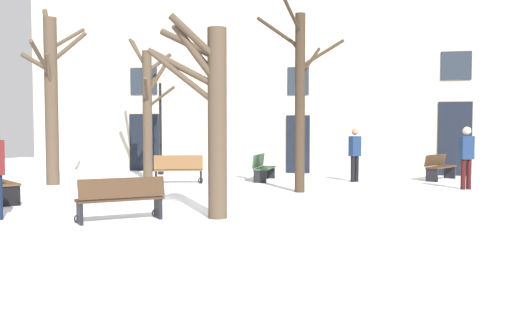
# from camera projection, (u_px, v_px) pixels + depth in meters

# --- Properties ---
(ground_plane) EXTENTS (36.48, 36.48, 0.00)m
(ground_plane) POSITION_uv_depth(u_px,v_px,m) (240.00, 204.00, 13.00)
(ground_plane) COLOR white
(building_facade) EXTENTS (22.80, 0.60, 8.43)m
(building_facade) POSITION_uv_depth(u_px,v_px,m) (295.00, 65.00, 22.04)
(building_facade) COLOR #BCB29E
(building_facade) RESTS_ON ground
(tree_foreground) EXTENTS (2.14, 2.09, 5.00)m
(tree_foreground) POSITION_uv_depth(u_px,v_px,m) (148.00, 107.00, 19.41)
(tree_foreground) COLOR #4C3D2D
(tree_foreground) RESTS_ON ground
(tree_left_of_center) EXTENTS (2.05, 2.90, 5.60)m
(tree_left_of_center) POSITION_uv_depth(u_px,v_px,m) (51.00, 94.00, 17.31)
(tree_left_of_center) COLOR #4C3D2D
(tree_left_of_center) RESTS_ON ground
(tree_center) EXTENTS (2.50, 2.77, 5.12)m
(tree_center) POSITION_uv_depth(u_px,v_px,m) (300.00, 95.00, 15.26)
(tree_center) COLOR #382B1E
(tree_center) RESTS_ON ground
(tree_right_of_center) EXTENTS (1.52, 1.27, 3.87)m
(tree_right_of_center) POSITION_uv_depth(u_px,v_px,m) (212.00, 110.00, 10.78)
(tree_right_of_center) COLOR #4C3D2D
(tree_right_of_center) RESTS_ON ground
(streetlamp) EXTENTS (0.30, 0.30, 3.91)m
(streetlamp) POSITION_uv_depth(u_px,v_px,m) (160.00, 112.00, 21.30)
(streetlamp) COLOR black
(streetlamp) RESTS_ON ground
(bench_by_litter_bin) EXTENTS (1.24, 1.78, 0.88)m
(bench_by_litter_bin) POSITION_uv_depth(u_px,v_px,m) (440.00, 167.00, 19.06)
(bench_by_litter_bin) COLOR #3D2819
(bench_by_litter_bin) RESTS_ON ground
(bench_back_to_back_right) EXTENTS (0.49, 1.86, 0.90)m
(bench_back_to_back_right) POSITION_uv_depth(u_px,v_px,m) (263.00, 167.00, 18.85)
(bench_back_to_back_right) COLOR #2D4C33
(bench_back_to_back_right) RESTS_ON ground
(bench_far_corner) EXTENTS (1.52, 1.36, 0.84)m
(bench_far_corner) POSITION_uv_depth(u_px,v_px,m) (121.00, 199.00, 10.46)
(bench_far_corner) COLOR #3D2819
(bench_far_corner) RESTS_ON ground
(bench_back_to_back_left) EXTENTS (1.61, 0.93, 0.92)m
(bench_back_to_back_left) POSITION_uv_depth(u_px,v_px,m) (178.00, 169.00, 17.77)
(bench_back_to_back_left) COLOR brown
(bench_back_to_back_left) RESTS_ON ground
(person_near_bench) EXTENTS (0.44, 0.36, 1.81)m
(person_near_bench) POSITION_uv_depth(u_px,v_px,m) (466.00, 154.00, 16.03)
(person_near_bench) COLOR #350F0F
(person_near_bench) RESTS_ON ground
(person_strolling) EXTENTS (0.42, 0.43, 1.77)m
(person_strolling) POSITION_uv_depth(u_px,v_px,m) (355.00, 152.00, 18.35)
(person_strolling) COLOR black
(person_strolling) RESTS_ON ground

